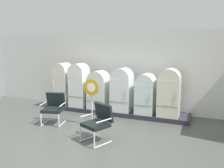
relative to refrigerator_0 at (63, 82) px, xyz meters
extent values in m
cube|color=#4B4E4A|center=(2.05, -2.90, -1.04)|extent=(12.00, 10.00, 0.05)
cube|color=silver|center=(2.05, 0.76, 0.46)|extent=(11.76, 0.12, 2.95)
cube|color=#47443F|center=(2.05, 0.76, 1.59)|extent=(11.76, 0.07, 0.06)
cube|color=#2B2A34|center=(2.05, 0.13, -0.95)|extent=(5.38, 0.95, 0.15)
cube|color=silver|center=(0.00, 0.00, -0.20)|extent=(0.59, 0.61, 1.34)
cylinder|color=silver|center=(0.00, 0.00, 0.47)|extent=(0.59, 0.60, 0.59)
cube|color=#383838|center=(0.00, -0.31, -0.44)|extent=(0.54, 0.01, 0.01)
cylinder|color=silver|center=(-0.24, -0.32, -0.04)|extent=(0.02, 0.02, 0.28)
cube|color=white|center=(0.72, 0.00, -0.21)|extent=(0.62, 0.62, 1.32)
cylinder|color=white|center=(0.72, 0.00, 0.45)|extent=(0.62, 0.61, 0.62)
cube|color=#383838|center=(0.72, -0.31, -0.45)|extent=(0.57, 0.01, 0.01)
cylinder|color=silver|center=(0.47, -0.32, -0.06)|extent=(0.02, 0.02, 0.28)
cube|color=silver|center=(1.53, 0.01, -0.36)|extent=(0.71, 0.63, 1.03)
cylinder|color=silver|center=(1.53, 0.01, 0.16)|extent=(0.71, 0.61, 0.71)
cube|color=#383838|center=(1.53, -0.31, -0.54)|extent=(0.65, 0.01, 0.01)
cylinder|color=silver|center=(1.23, -0.32, -0.23)|extent=(0.02, 0.02, 0.28)
cube|color=white|center=(2.43, 0.01, -0.28)|extent=(0.69, 0.64, 1.17)
cylinder|color=white|center=(2.43, 0.01, 0.30)|extent=(0.69, 0.63, 0.69)
cube|color=#383838|center=(2.43, -0.31, -0.50)|extent=(0.63, 0.01, 0.01)
cylinder|color=silver|center=(2.71, -0.32, -0.14)|extent=(0.02, 0.02, 0.28)
cube|color=silver|center=(3.27, 0.03, -0.35)|extent=(0.62, 0.68, 1.05)
cylinder|color=silver|center=(3.27, 0.03, 0.17)|extent=(0.62, 0.66, 0.62)
cube|color=#383838|center=(3.27, -0.31, -0.54)|extent=(0.57, 0.01, 0.01)
cylinder|color=silver|center=(3.52, -0.32, -0.22)|extent=(0.02, 0.02, 0.28)
cube|color=silver|center=(4.05, 0.02, -0.26)|extent=(0.68, 0.65, 1.22)
cylinder|color=silver|center=(4.05, 0.02, 0.34)|extent=(0.68, 0.64, 0.68)
cube|color=#383838|center=(4.05, -0.31, -0.48)|extent=(0.63, 0.01, 0.01)
cylinder|color=silver|center=(4.33, -0.32, -0.12)|extent=(0.02, 0.02, 0.28)
cylinder|color=silver|center=(0.52, -1.82, -1.00)|extent=(0.19, 0.58, 0.04)
cylinder|color=silver|center=(0.59, -2.08, -0.80)|extent=(0.05, 0.05, 0.39)
cylinder|color=silver|center=(1.06, -1.67, -1.00)|extent=(0.19, 0.58, 0.04)
cylinder|color=silver|center=(1.13, -1.94, -0.80)|extent=(0.05, 0.05, 0.39)
cube|color=black|center=(0.79, -1.74, -0.56)|extent=(0.71, 0.67, 0.09)
cube|color=black|center=(0.72, -1.47, -0.29)|extent=(0.61, 0.31, 0.46)
cylinder|color=silver|center=(0.49, -1.83, -0.38)|extent=(0.16, 0.47, 0.04)
cylinder|color=silver|center=(1.10, -1.66, -0.38)|extent=(0.16, 0.47, 0.04)
cylinder|color=silver|center=(2.36, -2.35, -1.00)|extent=(0.28, 0.55, 0.04)
cylinder|color=silver|center=(2.25, -2.60, -0.80)|extent=(0.05, 0.05, 0.39)
cylinder|color=silver|center=(2.86, -2.58, -1.00)|extent=(0.28, 0.55, 0.04)
cylinder|color=silver|center=(2.75, -2.83, -0.80)|extent=(0.05, 0.05, 0.39)
cube|color=black|center=(2.61, -2.46, -0.56)|extent=(0.76, 0.73, 0.09)
cube|color=black|center=(2.73, -2.21, -0.29)|extent=(0.61, 0.39, 0.46)
cylinder|color=silver|center=(2.32, -2.34, -0.38)|extent=(0.23, 0.45, 0.04)
cylinder|color=silver|center=(2.90, -2.59, -0.38)|extent=(0.23, 0.45, 0.04)
cylinder|color=#2D2D30|center=(1.98, -1.41, -1.00)|extent=(0.32, 0.32, 0.03)
cylinder|color=silver|center=(1.98, -1.41, -0.40)|extent=(0.04, 0.04, 1.17)
cylinder|color=#BC9019|center=(1.98, -1.44, 0.18)|extent=(0.50, 0.02, 0.50)
cylinder|color=white|center=(1.98, -1.45, 0.18)|extent=(0.27, 0.00, 0.27)
camera|label=1|loc=(5.04, -7.35, 1.37)|focal=36.40mm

